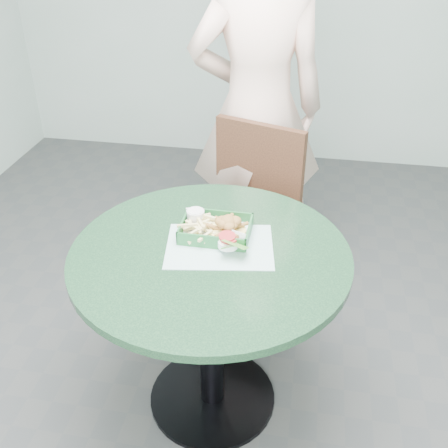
% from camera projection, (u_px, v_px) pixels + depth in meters
% --- Properties ---
extents(floor, '(4.00, 5.00, 0.02)m').
position_uv_depth(floor, '(213.00, 398.00, 2.24)').
color(floor, '#303335').
rests_on(floor, ground).
extents(cafe_table, '(0.99, 0.99, 0.75)m').
position_uv_depth(cafe_table, '(211.00, 293.00, 1.93)').
color(cafe_table, black).
rests_on(cafe_table, floor).
extents(dining_chair, '(0.45, 0.45, 0.93)m').
position_uv_depth(dining_chair, '(255.00, 210.00, 2.52)').
color(dining_chair, black).
rests_on(dining_chair, floor).
extents(diner_person, '(0.91, 0.69, 2.26)m').
position_uv_depth(diner_person, '(259.00, 68.00, 2.46)').
color(diner_person, beige).
rests_on(diner_person, floor).
extents(placemat, '(0.41, 0.33, 0.00)m').
position_uv_depth(placemat, '(220.00, 251.00, 1.86)').
color(placemat, '#9BC0BE').
rests_on(placemat, cafe_table).
extents(food_basket, '(0.25, 0.18, 0.05)m').
position_uv_depth(food_basket, '(216.00, 236.00, 1.91)').
color(food_basket, '#1E5D2C').
rests_on(food_basket, placemat).
extents(crab_sandwich, '(0.13, 0.13, 0.08)m').
position_uv_depth(crab_sandwich, '(228.00, 231.00, 1.88)').
color(crab_sandwich, '#E8C968').
rests_on(crab_sandwich, food_basket).
extents(fries_pile, '(0.15, 0.15, 0.05)m').
position_uv_depth(fries_pile, '(199.00, 231.00, 1.89)').
color(fries_pile, '#DBC87E').
rests_on(fries_pile, food_basket).
extents(sauce_ramekin, '(0.07, 0.07, 0.04)m').
position_uv_depth(sauce_ramekin, '(196.00, 219.00, 1.94)').
color(sauce_ramekin, silver).
rests_on(sauce_ramekin, food_basket).
extents(garnish_cup, '(0.11, 0.10, 0.04)m').
position_uv_depth(garnish_cup, '(230.00, 247.00, 1.81)').
color(garnish_cup, white).
rests_on(garnish_cup, food_basket).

